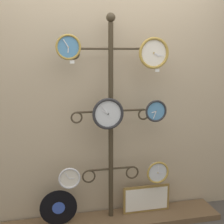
# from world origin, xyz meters

# --- Properties ---
(shop_wall) EXTENTS (4.40, 0.04, 2.80)m
(shop_wall) POSITION_xyz_m (0.00, 0.57, 1.40)
(shop_wall) COLOR tan
(shop_wall) RESTS_ON ground_plane
(low_shelf) EXTENTS (2.20, 0.36, 0.06)m
(low_shelf) POSITION_xyz_m (0.00, 0.35, 0.03)
(low_shelf) COLOR brown
(low_shelf) RESTS_ON ground_plane
(display_stand) EXTENTS (0.78, 0.43, 2.04)m
(display_stand) POSITION_xyz_m (0.00, 0.41, 0.72)
(display_stand) COLOR #382D1E
(display_stand) RESTS_ON ground_plane
(clock_top_left) EXTENTS (0.22, 0.04, 0.22)m
(clock_top_left) POSITION_xyz_m (-0.39, 0.33, 1.74)
(clock_top_left) COLOR #4C84B2
(clock_top_right) EXTENTS (0.29, 0.04, 0.29)m
(clock_top_right) POSITION_xyz_m (0.38, 0.32, 1.69)
(clock_top_right) COLOR silver
(clock_middle_center) EXTENTS (0.30, 0.04, 0.30)m
(clock_middle_center) POSITION_xyz_m (-0.05, 0.32, 1.14)
(clock_middle_center) COLOR silver
(clock_middle_right) EXTENTS (0.21, 0.04, 0.21)m
(clock_middle_right) POSITION_xyz_m (0.43, 0.33, 1.14)
(clock_middle_right) COLOR #4C84B2
(clock_bottom_left) EXTENTS (0.21, 0.04, 0.21)m
(clock_bottom_left) POSITION_xyz_m (-0.42, 0.32, 0.54)
(clock_bottom_left) COLOR silver
(clock_bottom_right) EXTENTS (0.23, 0.04, 0.23)m
(clock_bottom_right) POSITION_xyz_m (0.46, 0.32, 0.52)
(clock_bottom_right) COLOR silver
(vinyl_record) EXTENTS (0.36, 0.01, 0.36)m
(vinyl_record) POSITION_xyz_m (-0.53, 0.35, 0.24)
(vinyl_record) COLOR black
(vinyl_record) RESTS_ON low_shelf
(picture_frame) EXTENTS (0.50, 0.02, 0.28)m
(picture_frame) POSITION_xyz_m (0.38, 0.40, 0.20)
(picture_frame) COLOR olive
(picture_frame) RESTS_ON low_shelf
(price_tag_upper) EXTENTS (0.04, 0.00, 0.03)m
(price_tag_upper) POSITION_xyz_m (-0.36, 0.33, 1.61)
(price_tag_upper) COLOR white
(price_tag_mid) EXTENTS (0.04, 0.00, 0.03)m
(price_tag_mid) POSITION_xyz_m (0.42, 0.32, 1.53)
(price_tag_mid) COLOR white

